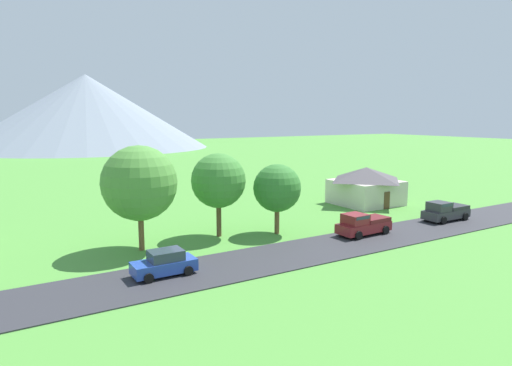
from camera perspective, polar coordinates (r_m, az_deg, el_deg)
road_strip at (r=32.62m, az=-1.98°, el=-10.31°), size 160.00×6.15×0.08m
mountain_central_ridge at (r=163.86m, az=-20.81°, el=8.56°), size 80.77×80.77×24.71m
house_left_center at (r=55.60m, az=13.87°, el=-0.26°), size 7.60×7.30×4.51m
tree_near_left at (r=40.07m, az=2.72°, el=-0.66°), size 4.32×4.32×6.36m
tree_left_of_center at (r=35.98m, az=-14.69°, el=-0.02°), size 5.92×5.92×8.37m
tree_center at (r=39.12m, az=-4.83°, el=0.29°), size 4.81×4.81×7.41m
parked_car_blue_west_end at (r=30.75m, az=-11.62°, el=-10.04°), size 4.20×2.08×1.68m
pickup_truck_maroon_west_side at (r=41.07m, az=13.48°, el=-5.11°), size 5.27×2.46×1.99m
pickup_truck_charcoal_east_side at (r=49.27m, az=23.02°, el=-3.31°), size 5.22×2.37×1.99m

